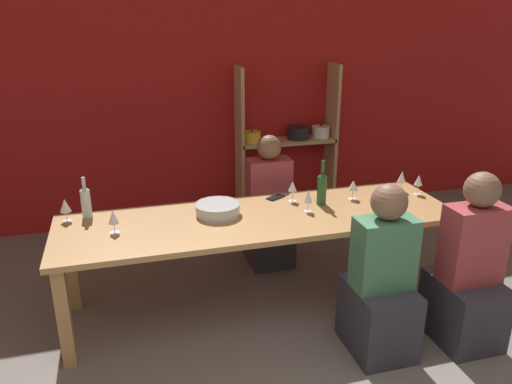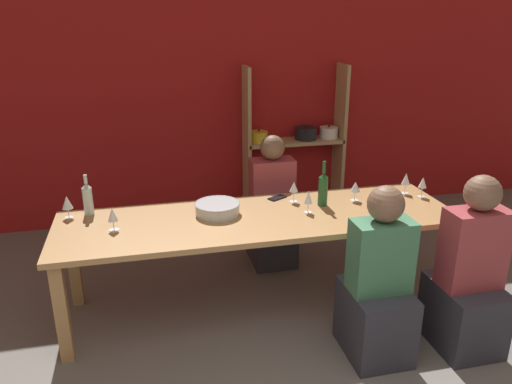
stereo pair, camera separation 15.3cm
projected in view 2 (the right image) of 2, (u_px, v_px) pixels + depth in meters
wall_back_red at (206, 92)px, 5.11m from camera, size 8.80×0.06×2.70m
shelf_unit at (295, 163)px, 5.39m from camera, size 1.07×0.30×1.62m
dining_table at (259, 226)px, 3.62m from camera, size 2.87×0.84×0.74m
mixing_bowl at (217, 208)px, 3.62m from camera, size 0.33×0.33×0.09m
wine_bottle_green at (88, 198)px, 3.59m from camera, size 0.07×0.07×0.30m
wine_bottle_dark at (323, 188)px, 3.75m from camera, size 0.07×0.07×0.35m
wine_glass_empty_a at (423, 183)px, 3.93m from camera, size 0.07×0.07×0.16m
wine_glass_red_a at (355, 187)px, 3.85m from camera, size 0.08×0.08×0.15m
wine_glass_white_a at (308, 198)px, 3.62m from camera, size 0.06×0.06×0.17m
wine_glass_white_b at (113, 215)px, 3.33m from camera, size 0.07×0.07×0.16m
wine_glass_red_b at (67, 203)px, 3.53m from camera, size 0.08×0.08×0.17m
wine_glass_empty_b at (406, 179)px, 4.00m from camera, size 0.07×0.07×0.17m
wine_glass_empty_c at (294, 187)px, 3.82m from camera, size 0.07×0.07×0.16m
cell_phone at (277, 198)px, 3.94m from camera, size 0.16×0.14×0.01m
person_near_a at (467, 285)px, 3.25m from camera, size 0.39×0.49×1.20m
person_far_a at (272, 216)px, 4.40m from camera, size 0.37×0.47×1.16m
person_near_b at (377, 294)px, 3.17m from camera, size 0.38×0.47×1.16m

